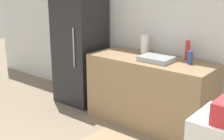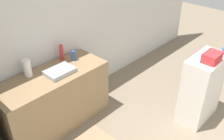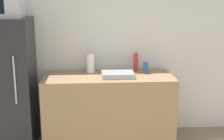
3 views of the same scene
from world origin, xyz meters
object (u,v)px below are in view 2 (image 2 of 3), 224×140
(bottle_tall, at_px, (62,52))
(basket, at_px, (212,57))
(paper_towel_roll, at_px, (27,68))
(bottle_short, at_px, (73,56))

(bottle_tall, relative_size, basket, 0.87)
(bottle_tall, bearing_deg, basket, -56.83)
(bottle_tall, bearing_deg, paper_towel_roll, -176.54)
(bottle_tall, height_order, paper_towel_roll, paper_towel_roll)
(basket, height_order, paper_towel_roll, basket)
(basket, distance_m, paper_towel_roll, 2.50)
(bottle_tall, height_order, basket, basket)
(bottle_short, height_order, basket, basket)
(bottle_short, height_order, paper_towel_roll, paper_towel_roll)
(paper_towel_roll, bearing_deg, basket, -44.77)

